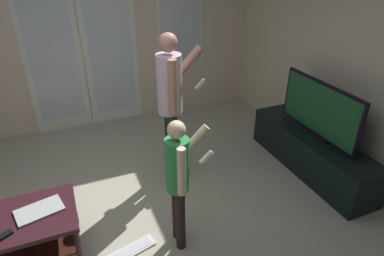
{
  "coord_description": "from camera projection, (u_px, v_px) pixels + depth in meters",
  "views": [
    {
      "loc": [
        -0.24,
        -2.25,
        2.32
      ],
      "look_at": [
        0.75,
        0.12,
        0.93
      ],
      "focal_mm": 30.85,
      "sensor_mm": 36.0,
      "label": 1
    }
  ],
  "objects": [
    {
      "name": "loose_keyboard",
      "position": [
        131.0,
        251.0,
        2.88
      ],
      "size": [
        0.46,
        0.23,
        0.02
      ],
      "color": "white",
      "rests_on": "ground_plane"
    },
    {
      "name": "flat_screen_tv",
      "position": [
        319.0,
        110.0,
        3.6
      ],
      "size": [
        0.08,
        1.14,
        0.64
      ],
      "color": "black",
      "rests_on": "tv_stand"
    },
    {
      "name": "dvd_remote_slim",
      "position": [
        1.0,
        238.0,
        2.43
      ],
      "size": [
        0.17,
        0.13,
        0.02
      ],
      "primitive_type": "cube",
      "rotation": [
        0.0,
        0.0,
        0.53
      ],
      "color": "black",
      "rests_on": "coffee_table"
    },
    {
      "name": "coffee_table",
      "position": [
        16.0,
        231.0,
        2.67
      ],
      "size": [
        0.97,
        0.61,
        0.44
      ],
      "color": "#32151C",
      "rests_on": "ground_plane"
    },
    {
      "name": "wall_back_with_doors",
      "position": [
        76.0,
        32.0,
        4.39
      ],
      "size": [
        5.36,
        0.09,
        2.8
      ],
      "color": "beige",
      "rests_on": "ground_plane"
    },
    {
      "name": "person_child",
      "position": [
        179.0,
        175.0,
        2.64
      ],
      "size": [
        0.46,
        0.33,
        1.22
      ],
      "color": "black",
      "rests_on": "ground_plane"
    },
    {
      "name": "ground_plane",
      "position": [
        122.0,
        239.0,
        3.02
      ],
      "size": [
        5.36,
        5.0,
        0.02
      ],
      "primitive_type": "cube",
      "color": "#AAA78F"
    },
    {
      "name": "laptop_closed",
      "position": [
        39.0,
        210.0,
        2.69
      ],
      "size": [
        0.4,
        0.3,
        0.02
      ],
      "primitive_type": "cube",
      "rotation": [
        0.0,
        0.0,
        0.24
      ],
      "color": "#ABB3B2",
      "rests_on": "coffee_table"
    },
    {
      "name": "wall_right_plain",
      "position": [
        374.0,
        58.0,
        3.25
      ],
      "size": [
        0.06,
        5.0,
        2.77
      ],
      "color": "beige",
      "rests_on": "ground_plane"
    },
    {
      "name": "tv_stand",
      "position": [
        311.0,
        153.0,
        3.86
      ],
      "size": [
        0.45,
        1.72,
        0.46
      ],
      "color": "black",
      "rests_on": "ground_plane"
    },
    {
      "name": "person_adult",
      "position": [
        171.0,
        96.0,
        3.42
      ],
      "size": [
        0.59,
        0.44,
        1.63
      ],
      "color": "#222925",
      "rests_on": "ground_plane"
    }
  ]
}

